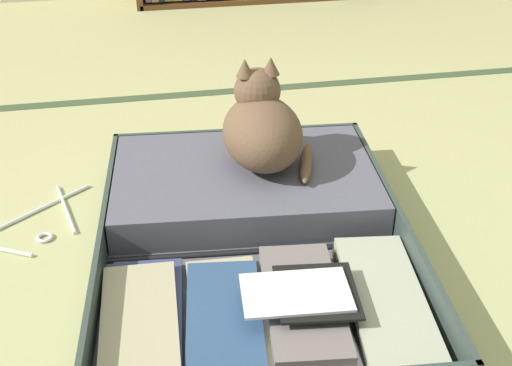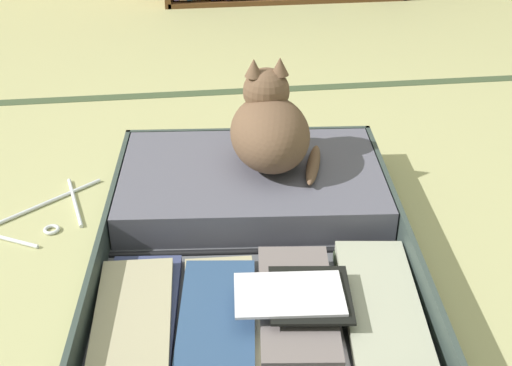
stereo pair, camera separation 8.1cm
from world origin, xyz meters
The scene contains 5 objects.
ground_plane centered at (0.00, 0.00, 0.00)m, with size 10.00×10.00×0.00m, color tan.
tatami_border centered at (0.00, 1.09, 0.00)m, with size 4.80×0.05×0.00m.
open_suitcase centered at (0.07, 0.18, 0.04)m, with size 0.78×1.01×0.11m.
black_cat centered at (0.13, 0.37, 0.21)m, with size 0.25×0.28×0.27m.
clothes_hanger centered at (-0.48, 0.34, 0.01)m, with size 0.35×0.32×0.01m.
Camera 2 is at (-0.09, -1.15, 0.97)m, focal length 47.13 mm.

